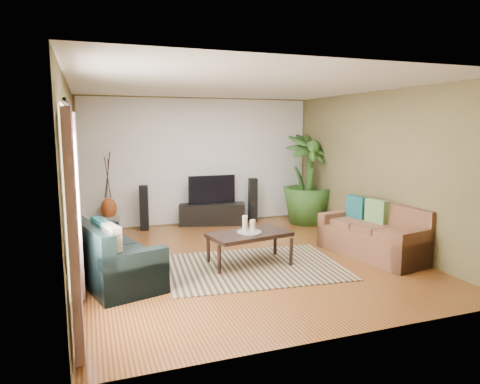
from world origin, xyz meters
name	(u,v)px	position (x,y,z in m)	size (l,w,h in m)	color
floor	(244,259)	(0.00, 0.00, 0.00)	(5.50, 5.50, 0.00)	#945926
ceiling	(244,86)	(0.00, 0.00, 2.70)	(5.50, 5.50, 0.00)	white
wall_back	(200,161)	(0.00, 2.75, 1.35)	(5.00, 5.00, 0.00)	brown
wall_front	(344,205)	(0.00, -2.75, 1.35)	(5.00, 5.00, 0.00)	brown
wall_left	(72,182)	(-2.50, 0.00, 1.35)	(5.50, 5.50, 0.00)	brown
wall_right	(378,169)	(2.50, 0.00, 1.35)	(5.50, 5.50, 0.00)	brown
backwall_panel	(200,161)	(0.00, 2.74, 1.35)	(4.90, 4.90, 0.00)	white
window_pane	(69,196)	(-2.48, -1.60, 1.40)	(1.80, 1.80, 0.00)	white
curtain_near	(74,237)	(-2.43, -2.35, 1.15)	(0.08, 0.35, 2.20)	gray
curtain_far	(77,207)	(-2.43, -0.85, 1.15)	(0.08, 0.35, 2.20)	gray
curtain_rod	(69,105)	(-2.43, -1.60, 2.30)	(0.03, 0.03, 1.90)	black
sofa_left	(110,248)	(-2.05, -0.20, 0.42)	(1.95, 0.84, 0.85)	black
sofa_right	(373,230)	(2.02, -0.56, 0.42)	(1.78, 0.80, 0.85)	brown
area_rug	(254,267)	(-0.01, -0.44, 0.01)	(2.60, 1.84, 0.01)	tan
coffee_table	(249,248)	(-0.02, -0.28, 0.25)	(1.21, 0.66, 0.50)	black
candle_tray	(249,232)	(-0.02, -0.28, 0.51)	(0.38, 0.38, 0.02)	gray
candle_tall	(245,224)	(-0.08, -0.25, 0.63)	(0.08, 0.08, 0.24)	#EBE5C6
candle_mid	(253,226)	(0.02, -0.32, 0.61)	(0.08, 0.08, 0.19)	beige
candle_short	(252,225)	(0.05, -0.22, 0.59)	(0.08, 0.08, 0.15)	beige
tv_stand	(212,214)	(0.19, 2.50, 0.23)	(1.39, 0.42, 0.46)	black
television	(212,189)	(0.19, 2.50, 0.76)	(1.02, 0.06, 0.60)	black
speaker_left	(144,208)	(-1.25, 2.49, 0.46)	(0.16, 0.18, 0.92)	black
speaker_right	(253,200)	(1.13, 2.50, 0.48)	(0.17, 0.19, 0.97)	black
potted_plant	(308,179)	(2.18, 1.96, 0.97)	(1.08, 1.08, 1.93)	#284F1A
plant_pot	(307,217)	(2.18, 1.96, 0.14)	(0.36, 0.36, 0.28)	black
pedestal	(110,224)	(-1.93, 2.50, 0.17)	(0.34, 0.34, 0.34)	gray
vase	(109,208)	(-1.93, 2.50, 0.49)	(0.31, 0.31, 0.43)	#96421B
side_table	(101,247)	(-2.15, 0.54, 0.25)	(0.48, 0.48, 0.50)	brown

